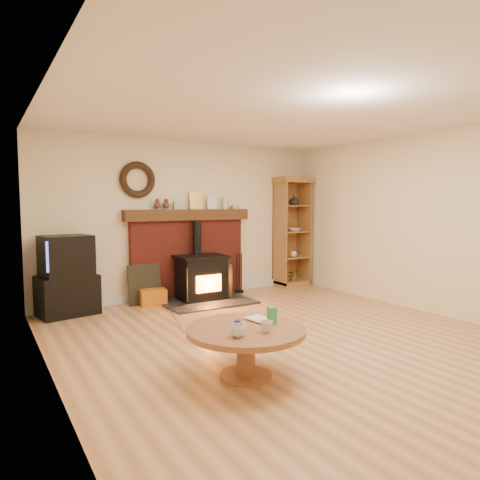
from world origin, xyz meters
TOP-DOWN VIEW (x-y plane):
  - ground at (0.00, 0.00)m, footprint 5.50×5.50m
  - room_shell at (-0.02, 0.09)m, footprint 5.02×5.52m
  - chimney_breast at (0.00, 2.67)m, footprint 2.20×0.22m
  - wood_stove at (0.05, 2.27)m, footprint 1.40×1.00m
  - area_rug at (-0.10, 1.11)m, footprint 1.65×1.32m
  - tv_unit at (-1.97, 2.47)m, footprint 0.85×0.66m
  - curio_cabinet at (2.11, 2.56)m, footprint 0.66×0.48m
  - firelog_box at (-0.73, 2.40)m, footprint 0.43×0.30m
  - leaning_painting at (-0.81, 2.55)m, footprint 0.52×0.14m
  - fire_tools at (0.90, 2.50)m, footprint 0.16×0.16m
  - coffee_table at (-0.99, -0.71)m, footprint 1.08×1.08m

SIDE VIEW (x-z plane):
  - ground at x=0.00m, z-range 0.00..0.00m
  - area_rug at x=-0.10m, z-range 0.00..0.01m
  - firelog_box at x=-0.73m, z-range 0.00..0.25m
  - fire_tools at x=0.90m, z-range -0.22..0.48m
  - leaning_painting at x=-0.81m, z-range 0.00..0.63m
  - wood_stove at x=0.05m, z-range -0.29..1.01m
  - coffee_table at x=-0.99m, z-range 0.06..0.68m
  - tv_unit at x=-1.97m, z-range -0.02..1.11m
  - chimney_breast at x=0.00m, z-range -0.09..1.69m
  - curio_cabinet at x=2.11m, z-range 0.00..2.07m
  - room_shell at x=-0.02m, z-range 0.41..3.02m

